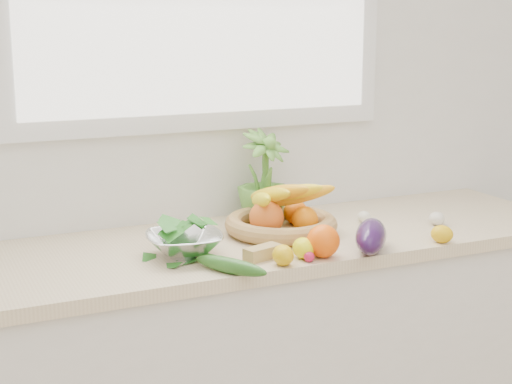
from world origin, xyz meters
name	(u,v)px	position (x,y,z in m)	size (l,w,h in m)	color
back_wall	(201,84)	(0.00, 2.25, 1.35)	(4.50, 0.02, 2.70)	white
counter_cabinet	(239,383)	(0.00, 1.95, 0.43)	(2.20, 0.58, 0.86)	silver
countertop	(238,247)	(0.00, 1.95, 0.88)	(2.24, 0.62, 0.04)	beige
orange_loose	(323,241)	(0.15, 1.69, 0.95)	(0.09, 0.09, 0.09)	#FF5B08
lemon_a	(303,248)	(0.09, 1.71, 0.93)	(0.06, 0.07, 0.06)	yellow
lemon_b	(283,255)	(0.01, 1.67, 0.93)	(0.06, 0.07, 0.06)	#E5B00C
lemon_c	(442,234)	(0.54, 1.67, 0.93)	(0.05, 0.07, 0.05)	#E5AD0C
apple	(263,227)	(0.08, 1.94, 0.94)	(0.07, 0.07, 0.07)	red
ginger	(263,253)	(-0.01, 1.75, 0.92)	(0.11, 0.05, 0.04)	tan
garlic_a	(373,226)	(0.41, 1.85, 0.92)	(0.06, 0.06, 0.05)	white
garlic_b	(364,217)	(0.46, 1.97, 0.92)	(0.05, 0.05, 0.04)	silver
garlic_c	(437,218)	(0.66, 1.84, 0.92)	(0.05, 0.05, 0.04)	white
eggplant	(371,236)	(0.30, 1.68, 0.95)	(0.09, 0.23, 0.09)	#29103C
cucumber	(231,266)	(-0.14, 1.67, 0.92)	(0.04, 0.23, 0.04)	#2C5819
radish	(309,257)	(0.09, 1.67, 0.91)	(0.03, 0.03, 0.03)	#C41844
potted_herb	(264,178)	(0.18, 2.14, 1.04)	(0.18, 0.18, 0.32)	#5A9937
fruit_basket	(280,218)	(0.15, 1.97, 0.95)	(0.47, 0.47, 0.18)	tan
colander_with_spinach	(184,237)	(-0.20, 1.86, 0.96)	(0.24, 0.24, 0.12)	silver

